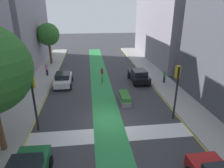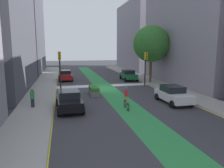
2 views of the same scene
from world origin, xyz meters
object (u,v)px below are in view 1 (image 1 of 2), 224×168
object	(u,v)px
pedestrian_sidewalk_right_a	(164,76)
cyclist_in_lane	(102,74)
traffic_signal_near_left	(33,93)
median_planter	(125,98)
car_white_left_far	(63,79)
car_black_right_far	(139,76)
pedestrian_sidewalk_left_a	(47,69)
street_tree_far	(48,35)
traffic_signal_near_right	(177,83)

from	to	relation	value
pedestrian_sidewalk_right_a	cyclist_in_lane	bearing A→B (deg)	166.80
traffic_signal_near_left	median_planter	distance (m)	8.71
car_white_left_far	car_black_right_far	world-z (taller)	same
pedestrian_sidewalk_left_a	street_tree_far	world-z (taller)	street_tree_far
pedestrian_sidewalk_right_a	pedestrian_sidewalk_left_a	size ratio (longest dim) A/B	0.87
pedestrian_sidewalk_left_a	traffic_signal_near_left	bearing A→B (deg)	-82.73
traffic_signal_near_right	pedestrian_sidewalk_right_a	size ratio (longest dim) A/B	2.92
car_white_left_far	pedestrian_sidewalk_left_a	size ratio (longest dim) A/B	2.38
traffic_signal_near_right	pedestrian_sidewalk_left_a	world-z (taller)	traffic_signal_near_right
traffic_signal_near_left	car_white_left_far	xyz separation A→B (m)	(0.91, 9.08, -2.25)
traffic_signal_near_left	car_black_right_far	bearing A→B (deg)	42.31
traffic_signal_near_left	pedestrian_sidewalk_right_a	bearing A→B (deg)	32.17
traffic_signal_near_left	street_tree_far	size ratio (longest dim) A/B	0.68
traffic_signal_near_right	cyclist_in_lane	distance (m)	11.18
car_white_left_far	car_black_right_far	distance (m)	9.23
car_black_right_far	traffic_signal_near_right	bearing A→B (deg)	-85.44
car_white_left_far	pedestrian_sidewalk_right_a	bearing A→B (deg)	-4.09
traffic_signal_near_right	pedestrian_sidewalk_right_a	distance (m)	8.48
traffic_signal_near_left	car_white_left_far	size ratio (longest dim) A/B	1.03
car_white_left_far	pedestrian_sidewalk_right_a	world-z (taller)	pedestrian_sidewalk_right_a
street_tree_far	pedestrian_sidewalk_right_a	bearing A→B (deg)	-35.40
pedestrian_sidewalk_left_a	median_planter	xyz separation A→B (m)	(8.99, -8.91, -0.66)
cyclist_in_lane	traffic_signal_near_left	bearing A→B (deg)	-119.30
pedestrian_sidewalk_right_a	street_tree_far	distance (m)	19.00
traffic_signal_near_left	pedestrian_sidewalk_left_a	bearing A→B (deg)	97.27
pedestrian_sidewalk_right_a	median_planter	world-z (taller)	pedestrian_sidewalk_right_a
car_black_right_far	pedestrian_sidewalk_left_a	size ratio (longest dim) A/B	2.41
car_black_right_far	median_planter	bearing A→B (deg)	-117.21
pedestrian_sidewalk_right_a	pedestrian_sidewalk_left_a	xyz separation A→B (m)	(-14.69, 4.53, 0.13)
traffic_signal_near_right	pedestrian_sidewalk_left_a	xyz separation A→B (m)	(-12.47, 12.40, -2.10)
car_black_right_far	pedestrian_sidewalk_right_a	world-z (taller)	pedestrian_sidewalk_right_a
traffic_signal_near_left	street_tree_far	xyz separation A→B (m)	(-2.10, 19.00, 1.74)
traffic_signal_near_left	median_planter	xyz separation A→B (m)	(7.36, 3.83, -2.65)
cyclist_in_lane	pedestrian_sidewalk_left_a	world-z (taller)	pedestrian_sidewalk_left_a
traffic_signal_near_left	median_planter	bearing A→B (deg)	27.49
pedestrian_sidewalk_right_a	car_black_right_far	bearing A→B (deg)	160.94
traffic_signal_near_left	median_planter	size ratio (longest dim) A/B	1.73
traffic_signal_near_left	pedestrian_sidewalk_left_a	size ratio (longest dim) A/B	2.46
car_black_right_far	median_planter	distance (m)	6.08
traffic_signal_near_right	pedestrian_sidewalk_right_a	world-z (taller)	traffic_signal_near_right
traffic_signal_near_left	car_white_left_far	world-z (taller)	traffic_signal_near_left
traffic_signal_near_right	street_tree_far	world-z (taller)	street_tree_far
traffic_signal_near_right	car_white_left_far	distance (m)	13.44
pedestrian_sidewalk_left_a	street_tree_far	size ratio (longest dim) A/B	0.28
car_white_left_far	pedestrian_sidewalk_right_a	distance (m)	12.19
traffic_signal_near_right	traffic_signal_near_left	xyz separation A→B (m)	(-10.85, -0.34, -0.11)
cyclist_in_lane	car_white_left_far	bearing A→B (deg)	-169.32
pedestrian_sidewalk_left_a	street_tree_far	xyz separation A→B (m)	(-0.48, 6.25, 3.73)
car_black_right_far	cyclist_in_lane	distance (m)	4.61
pedestrian_sidewalk_left_a	median_planter	size ratio (longest dim) A/B	0.70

